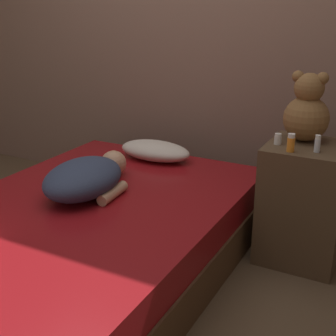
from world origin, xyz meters
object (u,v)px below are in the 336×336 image
at_px(person_lying, 87,177).
at_px(teddy_bear, 307,111).
at_px(bottle_orange, 291,143).
at_px(pillow, 155,151).
at_px(bottle_clear, 317,144).
at_px(bottle_white, 278,139).

height_order(person_lying, teddy_bear, teddy_bear).
xyz_separation_m(person_lying, bottle_orange, (1.01, 0.41, 0.23)).
height_order(pillow, bottle_clear, bottle_clear).
relative_size(person_lying, bottle_clear, 7.67).
bearing_deg(person_lying, teddy_bear, 27.61).
distance_m(bottle_orange, bottle_white, 0.14).
bearing_deg(teddy_bear, bottle_white, -128.23).
bearing_deg(person_lying, pillow, 81.29).
xyz_separation_m(person_lying, bottle_white, (0.92, 0.51, 0.21)).
xyz_separation_m(teddy_bear, bottle_white, (-0.11, -0.14, -0.14)).
bearing_deg(teddy_bear, person_lying, -147.67).
bearing_deg(bottle_clear, teddy_bear, 120.10).
bearing_deg(bottle_white, bottle_orange, -46.15).
bearing_deg(teddy_bear, bottle_orange, -93.99).
relative_size(pillow, bottle_white, 8.45).
relative_size(bottle_white, bottle_clear, 0.66).
bearing_deg(pillow, bottle_clear, -11.46).
height_order(person_lying, bottle_white, bottle_white).
distance_m(person_lying, bottle_white, 1.07).
bearing_deg(pillow, person_lying, -93.98).
relative_size(bottle_orange, bottle_clear, 1.06).
relative_size(teddy_bear, bottle_clear, 4.23).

